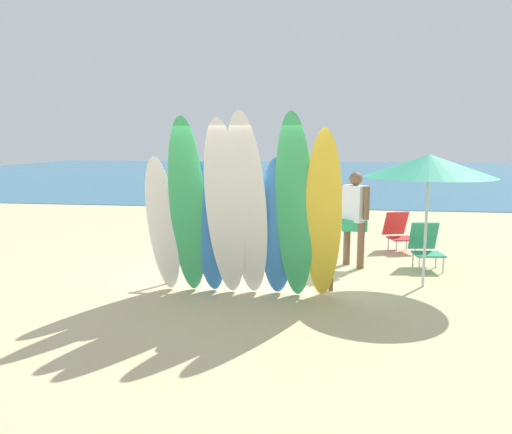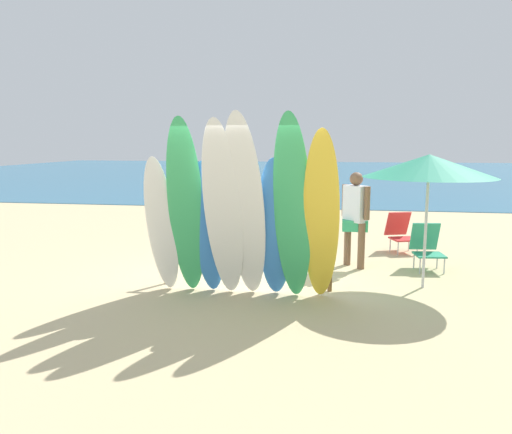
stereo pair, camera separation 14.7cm
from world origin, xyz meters
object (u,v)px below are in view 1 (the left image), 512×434
Objects in this scene: surfboard_blue_5 at (277,229)px; beach_umbrella at (429,166)px; beach_chair_red at (426,245)px; surfboard_green_1 at (188,209)px; beachgoer_by_water at (281,187)px; surfboard_white_3 at (225,212)px; surfboard_white_4 at (247,210)px; distant_boat at (208,193)px; beach_chair_blue at (398,231)px; beachgoer_photographing at (355,213)px; surfboard_green_6 at (295,211)px; surfboard_rack at (247,253)px; surfboard_white_0 at (163,226)px; beachgoer_midbeach at (299,194)px; surfboard_blue_2 at (209,229)px; surfboard_yellow_7 at (323,219)px.

beach_umbrella is (2.25, 0.98, 0.88)m from surfboard_blue_5.
beach_chair_red is at bearing 38.42° from surfboard_blue_5.
beachgoer_by_water is at bearing 79.61° from surfboard_green_1.
surfboard_white_3 is 0.32m from surfboard_white_4.
beach_chair_red is 0.18× the size of distant_boat.
beach_chair_red is 1.01× the size of beach_chair_blue.
beachgoer_photographing reaches higher than distant_boat.
surfboard_white_4 reaches higher than distant_boat.
distant_boat is at bearing 117.99° from beach_umbrella.
surfboard_green_6 reaches higher than distant_boat.
surfboard_rack is at bearing -150.00° from beach_chair_blue.
beachgoer_midbeach is (1.69, 6.48, -0.17)m from surfboard_white_0.
surfboard_rack is 1.31× the size of surfboard_blue_2.
beachgoer_photographing is at bearing 51.04° from surfboard_white_3.
surfboard_rack is at bearing 130.87° from surfboard_blue_5.
surfboard_blue_5 reaches higher than beachgoer_photographing.
surfboard_white_0 reaches higher than beach_chair_blue.
surfboard_yellow_7 reaches higher than beachgoer_photographing.
surfboard_green_6 is (1.96, -0.17, 0.29)m from surfboard_white_0.
surfboard_white_0 is 0.79× the size of surfboard_green_1.
beach_chair_red is 12.82m from distant_boat.
surfboard_blue_2 is at bearing 4.17° from surfboard_white_0.
surfboard_green_1 is 0.58m from surfboard_white_3.
beach_chair_blue reaches higher than distant_boat.
beachgoer_midbeach reaches higher than surfboard_rack.
surfboard_green_6 is 2.36m from beach_umbrella.
surfboard_rack is 5.98m from beachgoer_midbeach.
surfboard_white_4 is at bearing -178.51° from surfboard_yellow_7.
surfboard_green_6 is 1.08× the size of surfboard_yellow_7.
surfboard_green_6 is at bearing -140.57° from beach_chair_red.
beachgoer_photographing is (0.57, 2.26, -0.23)m from surfboard_yellow_7.
beach_chair_blue is (1.02, 1.48, -0.58)m from beachgoer_photographing.
beach_chair_blue is (1.58, 3.75, -0.81)m from surfboard_yellow_7.
beach_chair_blue reaches higher than surfboard_rack.
beach_umbrella is at bearing -107.62° from beach_chair_blue.
surfboard_blue_2 is at bearing 162.56° from surfboard_white_4.
beachgoer_midbeach is (-0.01, 6.50, -0.16)m from surfboard_blue_5.
surfboard_white_3 is at bearing -174.75° from surfboard_green_6.
surfboard_blue_2 is at bearing -155.47° from beach_chair_red.
beachgoer_photographing is 4.54m from beachgoer_midbeach.
surfboard_yellow_7 is (1.95, -0.07, -0.08)m from surfboard_green_1.
surfboard_blue_2 reaches higher than beachgoer_by_water.
surfboard_white_4 reaches higher than beachgoer_photographing.
beach_chair_blue is 0.18× the size of distant_boat.
surfboard_yellow_7 reaches higher than surfboard_rack.
beachgoer_by_water is at bearing 47.15° from beachgoer_midbeach.
surfboard_white_4 is 4.70m from beach_chair_blue.
surfboard_green_1 is 1.05× the size of surfboard_yellow_7.
surfboard_white_3 is (0.57, -0.10, -0.01)m from surfboard_green_1.
surfboard_green_1 is at bearing 171.44° from surfboard_white_3.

